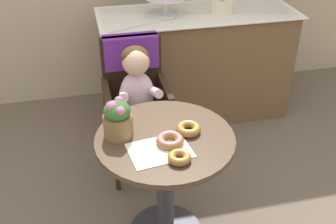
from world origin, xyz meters
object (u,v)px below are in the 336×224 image
Objects in this scene: donut_mid at (179,157)px; flower_vase at (118,118)px; cafe_table at (165,169)px; donut_front at (170,140)px; donut_side at (188,128)px; round_layer_cake at (222,6)px; seated_child at (138,91)px; wicker_chair at (134,85)px.

flower_vase is at bearing 133.28° from donut_mid.
cafe_table is 0.25m from donut_front.
donut_side reaches higher than donut_mid.
donut_front is 1.22× the size of donut_mid.
donut_mid is at bearing -84.55° from donut_front.
flower_vase is 1.23× the size of round_layer_cake.
cafe_table is 5.24× the size of donut_front.
flower_vase is (-0.18, -0.50, 0.15)m from seated_child.
flower_vase reaches higher than donut_front.
seated_child reaches higher than cafe_table.
wicker_chair reaches higher than flower_vase.
cafe_table is 0.31m from donut_mid.
round_layer_cake reaches higher than donut_side.
seated_child is 6.47× the size of donut_mid.
wicker_chair is 5.57× the size of round_layer_cake.
donut_front is 0.14m from donut_side.
seated_child reaches higher than flower_vase.
donut_mid is at bearing -115.62° from round_layer_cake.
seated_child is 4.24× the size of round_layer_cake.
donut_side is at bearing -8.57° from flower_vase.
round_layer_cake reaches higher than wicker_chair.
flower_vase is (-0.23, 0.06, 0.32)m from cafe_table.
flower_vase is at bearing 171.43° from donut_side.
donut_side is (0.10, 0.21, 0.00)m from donut_mid.
flower_vase is at bearing 151.67° from donut_front.
donut_side is (0.18, -0.56, 0.07)m from seated_child.
donut_mid reaches higher than cafe_table.
donut_front is 1.08× the size of donut_side.
wicker_chair is at bearing 94.59° from donut_mid.
seated_child reaches higher than donut_front.
donut_mid is 0.38m from flower_vase.
donut_side is at bearing 33.14° from donut_front.
cafe_table is 3.42× the size of flower_vase.
flower_vase is (-0.18, -0.66, 0.19)m from wicker_chair.
round_layer_cake reaches higher than donut_front.
donut_side is at bearing -72.39° from seated_child.
round_layer_cake reaches higher than donut_mid.
seated_child is 0.78m from donut_mid.
seated_child is at bearing -95.80° from wicker_chair.
cafe_table is at bearing -15.89° from flower_vase.
round_layer_cake is (0.72, 1.34, 0.20)m from donut_front.
seated_child is at bearing 95.53° from donut_front.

